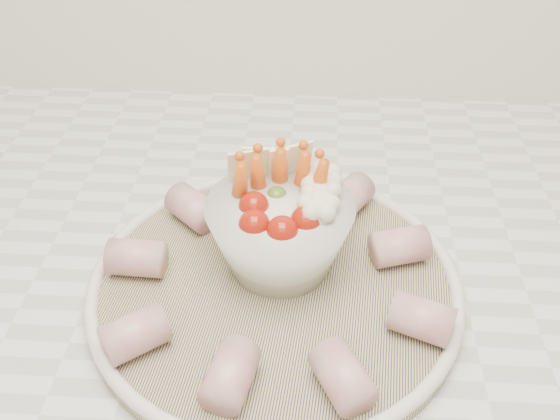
{
  "coord_description": "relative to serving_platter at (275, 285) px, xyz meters",
  "views": [
    {
      "loc": [
        0.03,
        0.99,
        1.33
      ],
      "look_at": [
        0.0,
        1.4,
        1.0
      ],
      "focal_mm": 40.0,
      "sensor_mm": 36.0,
      "label": 1
    }
  ],
  "objects": [
    {
      "name": "veggie_bowl",
      "position": [
        0.0,
        0.03,
        0.05
      ],
      "size": [
        0.13,
        0.13,
        0.11
      ],
      "color": "silver",
      "rests_on": "serving_platter"
    },
    {
      "name": "serving_platter",
      "position": [
        0.0,
        0.0,
        0.0
      ],
      "size": [
        0.36,
        0.36,
        0.02
      ],
      "color": "navy",
      "rests_on": "kitchen_counter"
    },
    {
      "name": "cured_meat_rolls",
      "position": [
        0.0,
        -0.0,
        0.02
      ],
      "size": [
        0.3,
        0.3,
        0.03
      ],
      "color": "#A94D5B",
      "rests_on": "serving_platter"
    }
  ]
}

